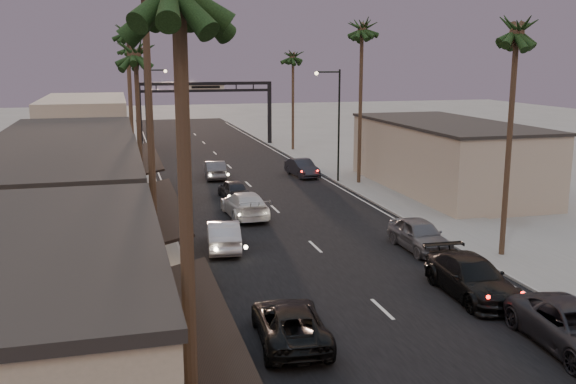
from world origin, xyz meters
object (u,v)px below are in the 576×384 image
palm_lc (135,47)px  arch (206,97)px  curbside_black (472,277)px  streetlight_left (149,108)px  streetlight_right (336,116)px  palm_ra (518,23)px  palm_far (127,45)px  palm_ld (127,28)px  oncoming_pickup (290,323)px  palm_rc (293,53)px  oncoming_silver (223,235)px  palm_rb (362,24)px

palm_lc → arch: bearing=75.8°
curbside_black → streetlight_left: bearing=107.5°
palm_lc → curbside_black: size_ratio=2.17×
streetlight_right → palm_lc: (-15.52, -9.00, 5.14)m
palm_ra → palm_far: (-16.90, 54.00, 0.00)m
arch → palm_lc: size_ratio=1.25×
streetlight_right → streetlight_left: (-13.84, 13.00, 0.00)m
arch → curbside_black: bearing=-85.3°
streetlight_left → curbside_black: bearing=-73.9°
palm_ld → palm_ra: (17.20, -31.00, -0.97)m
oncoming_pickup → arch: bearing=-89.8°
palm_rc → oncoming_pickup: palm_rc is taller
palm_far → palm_rc: bearing=-39.6°
streetlight_right → curbside_black: (-2.73, -25.56, -4.52)m
oncoming_pickup → curbside_black: bearing=-159.5°
streetlight_right → oncoming_silver: (-11.69, -16.14, -4.56)m
arch → palm_rb: bearing=-71.7°
palm_ra → palm_far: same height
oncoming_silver → streetlight_left: bearing=-79.6°
palm_rb → palm_far: bearing=116.4°
palm_ra → palm_rc: size_ratio=1.08×
arch → palm_rc: bearing=-34.9°
oncoming_pickup → streetlight_right: bearing=-107.1°
palm_rb → palm_rc: size_ratio=1.16×
palm_rb → palm_far: (-16.90, 34.00, -0.97)m
palm_lc → palm_rc: bearing=58.4°
streetlight_right → curbside_black: streetlight_right is taller
streetlight_right → palm_far: size_ratio=0.68×
palm_ld → palm_rc: size_ratio=1.16×
arch → oncoming_pickup: size_ratio=3.04×
streetlight_right → palm_rc: (1.68, 19.00, 5.14)m
streetlight_left → palm_ld: bearing=-119.2°
oncoming_silver → streetlight_right: bearing=-119.7°
palm_ld → palm_far: bearing=89.3°
streetlight_right → oncoming_pickup: (-11.25, -27.94, -4.63)m
arch → palm_lc: palm_lc is taller
palm_ra → oncoming_pickup: palm_ra is taller
palm_lc → oncoming_pickup: 21.74m
streetlight_left → palm_ld: size_ratio=0.63×
streetlight_left → palm_rb: size_ratio=0.63×
palm_ld → curbside_black: size_ratio=2.53×
oncoming_pickup → oncoming_silver: (-0.44, 11.80, 0.07)m
palm_rc → oncoming_silver: (-13.37, -35.14, -9.71)m
palm_lc → oncoming_pickup: bearing=-77.3°
palm_ld → palm_rb: same height
palm_lc → palm_ra: 20.99m
streetlight_right → palm_ra: size_ratio=0.68×
palm_ra → curbside_black: (-4.41, -4.56, -10.63)m
palm_lc → palm_rb: palm_rb is taller
palm_ld → curbside_black: palm_ld is taller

